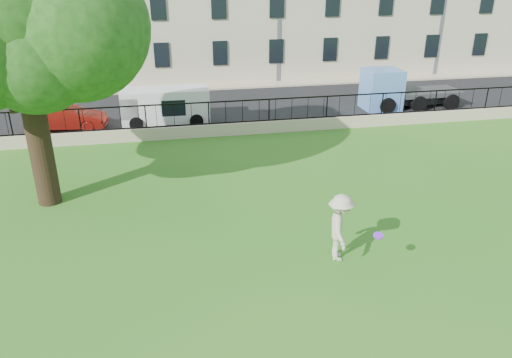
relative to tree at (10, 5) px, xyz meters
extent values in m
plane|color=#276818|center=(6.55, -5.87, -6.72)|extent=(120.00, 120.00, 0.00)
cube|color=tan|center=(6.55, 6.13, -6.42)|extent=(50.00, 0.40, 0.60)
cube|color=black|center=(6.55, 6.13, -6.09)|extent=(50.00, 0.05, 0.06)
cube|color=black|center=(6.55, 6.13, -5.02)|extent=(50.00, 0.05, 0.06)
cube|color=black|center=(6.55, 10.83, -6.72)|extent=(60.00, 9.00, 0.01)
cube|color=tan|center=(6.55, 16.03, -6.66)|extent=(60.00, 1.40, 0.12)
cylinder|color=black|center=(0.13, -0.06, -4.54)|extent=(0.80, 0.80, 4.36)
sphere|color=#1A4312|center=(0.13, -0.06, 0.11)|extent=(6.07, 6.07, 6.07)
sphere|color=#1A4312|center=(1.93, -0.86, -0.59)|extent=(4.55, 4.55, 4.55)
imported|color=beige|center=(9.05, -5.54, -5.71)|extent=(1.02, 1.44, 2.02)
cylinder|color=#7828E4|center=(9.72, -6.60, -5.44)|extent=(0.35, 0.34, 0.12)
imported|color=maroon|center=(-0.38, 8.53, -6.10)|extent=(3.91, 1.78, 1.24)
cube|color=silver|center=(4.55, 8.53, -5.78)|extent=(4.53, 1.87, 1.88)
cube|color=#6093E2|center=(18.55, 9.08, -5.57)|extent=(5.51, 2.04, 2.30)
camera|label=1|loc=(4.31, -17.27, 1.31)|focal=35.00mm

